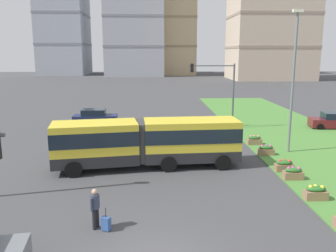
% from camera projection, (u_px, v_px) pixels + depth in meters
% --- Properties ---
extents(articulated_bus, '(12.03, 3.87, 3.00)m').
position_uv_depth(articulated_bus, '(147.00, 142.00, 22.47)').
color(articulated_bus, yellow).
rests_on(articulated_bus, ground).
extents(car_maroon_sedan, '(4.60, 2.49, 1.58)m').
position_uv_depth(car_maroon_sedan, '(334.00, 121.00, 34.13)').
color(car_maroon_sedan, maroon).
rests_on(car_maroon_sedan, ground).
extents(car_navy_sedan, '(4.45, 2.12, 1.58)m').
position_uv_depth(car_navy_sedan, '(95.00, 117.00, 36.16)').
color(car_navy_sedan, '#19234C').
rests_on(car_navy_sedan, ground).
extents(pedestrian_crossing, '(0.36, 0.53, 1.74)m').
position_uv_depth(pedestrian_crossing, '(95.00, 206.00, 14.59)').
color(pedestrian_crossing, black).
rests_on(pedestrian_crossing, ground).
extents(rolling_suitcase, '(0.43, 0.38, 0.97)m').
position_uv_depth(rolling_suitcase, '(106.00, 223.00, 14.55)').
color(rolling_suitcase, '#335693').
rests_on(rolling_suitcase, ground).
extents(flower_planter_1, '(1.10, 0.56, 0.74)m').
position_uv_depth(flower_planter_1, '(316.00, 192.00, 17.50)').
color(flower_planter_1, '#937051').
rests_on(flower_planter_1, grass_median).
extents(flower_planter_2, '(1.10, 0.56, 0.74)m').
position_uv_depth(flower_planter_2, '(293.00, 173.00, 20.31)').
color(flower_planter_2, '#937051').
rests_on(flower_planter_2, grass_median).
extents(flower_planter_3, '(1.10, 0.56, 0.74)m').
position_uv_depth(flower_planter_3, '(284.00, 166.00, 21.68)').
color(flower_planter_3, '#937051').
rests_on(flower_planter_3, grass_median).
extents(flower_planter_4, '(1.10, 0.56, 0.74)m').
position_uv_depth(flower_planter_4, '(266.00, 150.00, 25.18)').
color(flower_planter_4, '#937051').
rests_on(flower_planter_4, grass_median).
extents(flower_planter_5, '(1.10, 0.56, 0.74)m').
position_uv_depth(flower_planter_5, '(254.00, 140.00, 28.06)').
color(flower_planter_5, '#937051').
rests_on(flower_planter_5, grass_median).
extents(traffic_light_far_right, '(4.35, 0.28, 6.23)m').
position_uv_depth(traffic_light_far_right, '(219.00, 84.00, 33.29)').
color(traffic_light_far_right, '#474C51').
rests_on(traffic_light_far_right, ground).
extents(streetlight_median, '(0.70, 0.28, 10.11)m').
position_uv_depth(streetlight_median, '(293.00, 77.00, 24.95)').
color(streetlight_median, slate).
rests_on(streetlight_median, ground).
extents(apartment_tower_west, '(15.12, 18.93, 48.44)m').
position_uv_depth(apartment_tower_west, '(62.00, 1.00, 117.33)').
color(apartment_tower_west, '#9EA3AD').
rests_on(apartment_tower_west, ground).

